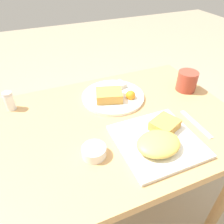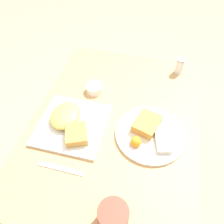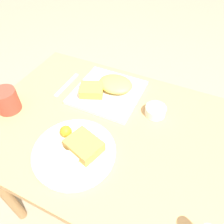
# 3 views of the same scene
# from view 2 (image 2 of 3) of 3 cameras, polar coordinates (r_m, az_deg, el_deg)

# --- Properties ---
(ground_plane) EXTENTS (8.00, 8.00, 0.00)m
(ground_plane) POSITION_cam_2_polar(r_m,az_deg,el_deg) (1.58, 0.48, -18.59)
(ground_plane) COLOR gray
(dining_table) EXTENTS (0.97, 0.71, 0.73)m
(dining_table) POSITION_cam_2_polar(r_m,az_deg,el_deg) (1.02, 0.71, -5.50)
(dining_table) COLOR tan
(dining_table) RESTS_ON ground_plane
(plate_square_near) EXTENTS (0.28, 0.28, 0.06)m
(plate_square_near) POSITION_cam_2_polar(r_m,az_deg,el_deg) (0.93, -10.86, -2.67)
(plate_square_near) COLOR white
(plate_square_near) RESTS_ON dining_table
(plate_oval_far) EXTENTS (0.28, 0.28, 0.05)m
(plate_oval_far) POSITION_cam_2_polar(r_m,az_deg,el_deg) (0.90, 9.80, -5.28)
(plate_oval_far) COLOR white
(plate_oval_far) RESTS_ON dining_table
(sauce_ramekin) EXTENTS (0.08, 0.08, 0.04)m
(sauce_ramekin) POSITION_cam_2_polar(r_m,az_deg,el_deg) (1.06, -4.55, 6.26)
(sauce_ramekin) COLOR white
(sauce_ramekin) RESTS_ON dining_table
(salt_shaker) EXTENTS (0.04, 0.04, 0.08)m
(salt_shaker) POSITION_cam_2_polar(r_m,az_deg,el_deg) (1.20, 17.19, 11.21)
(salt_shaker) COLOR white
(salt_shaker) RESTS_ON dining_table
(butter_knife) EXTENTS (0.02, 0.18, 0.00)m
(butter_knife) POSITION_cam_2_polar(r_m,az_deg,el_deg) (0.84, -13.27, -14.21)
(butter_knife) COLOR silver
(butter_knife) RESTS_ON dining_table
(coffee_mug) EXTENTS (0.09, 0.09, 0.09)m
(coffee_mug) POSITION_cam_2_polar(r_m,az_deg,el_deg) (0.72, 0.31, -25.70)
(coffee_mug) COLOR #9E3D2D
(coffee_mug) RESTS_ON dining_table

